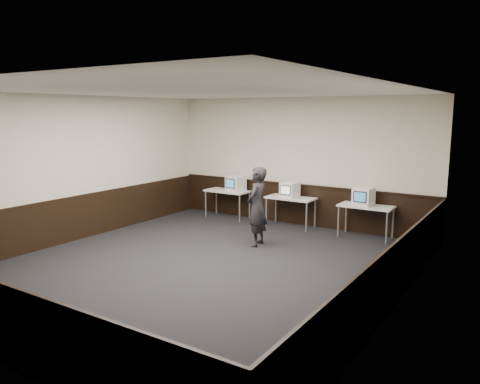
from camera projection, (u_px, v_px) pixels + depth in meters
name	position (u px, v px, depth m)	size (l,w,h in m)	color
floor	(203.00, 266.00, 8.71)	(8.00, 8.00, 0.00)	black
ceiling	(200.00, 91.00, 8.17)	(8.00, 8.00, 0.00)	white
back_wall	(299.00, 162.00, 11.76)	(7.00, 7.00, 0.00)	beige
left_wall	(75.00, 169.00, 10.31)	(8.00, 8.00, 0.00)	beige
right_wall	(400.00, 201.00, 6.57)	(8.00, 8.00, 0.00)	beige
wainscot_back	(297.00, 205.00, 11.93)	(6.98, 0.04, 1.00)	black
wainscot_left	(79.00, 217.00, 10.49)	(0.04, 7.98, 1.00)	black
wainscot_right	(394.00, 275.00, 6.77)	(0.04, 7.98, 1.00)	black
wainscot_rail	(297.00, 185.00, 11.82)	(6.98, 0.06, 0.04)	black
desk_left	(227.00, 193.00, 12.60)	(1.20, 0.60, 0.75)	silver
desk_center	(291.00, 200.00, 11.58)	(1.20, 0.60, 0.75)	silver
desk_right	(366.00, 208.00, 10.57)	(1.20, 0.60, 0.75)	silver
emac_left	(236.00, 183.00, 12.44)	(0.47, 0.49, 0.41)	white
emac_center	(290.00, 190.00, 11.50)	(0.41, 0.44, 0.38)	white
emac_right	(364.00, 196.00, 10.52)	(0.43, 0.46, 0.41)	white
person	(257.00, 207.00, 9.93)	(0.62, 0.41, 1.70)	black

